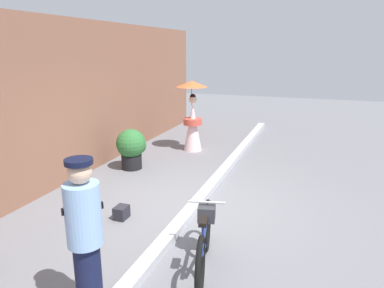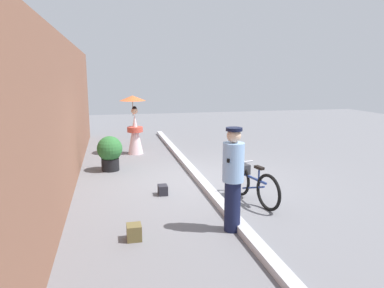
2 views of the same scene
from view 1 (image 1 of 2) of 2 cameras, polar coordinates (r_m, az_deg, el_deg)
ground_plane at (r=6.19m, az=0.51°, el=-10.21°), size 30.00×30.00×0.00m
building_wall at (r=7.26m, az=-22.70°, el=5.80°), size 14.00×0.40×3.24m
sidewalk_curb at (r=6.17m, az=0.51°, el=-9.71°), size 14.00×0.20×0.12m
bicycle_near_officer at (r=4.51m, az=2.01°, el=-14.90°), size 1.62×0.54×0.77m
person_officer at (r=3.66m, az=-16.77°, el=-14.11°), size 0.34×0.34×1.69m
person_with_parasol at (r=9.34m, az=0.08°, el=4.54°), size 0.81×0.81×1.84m
potted_plant_by_door at (r=8.09m, az=-9.62°, el=-0.47°), size 0.67×0.66×0.91m
backpack_on_pavement at (r=5.90m, az=-11.21°, el=-10.69°), size 0.24×0.19×0.21m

